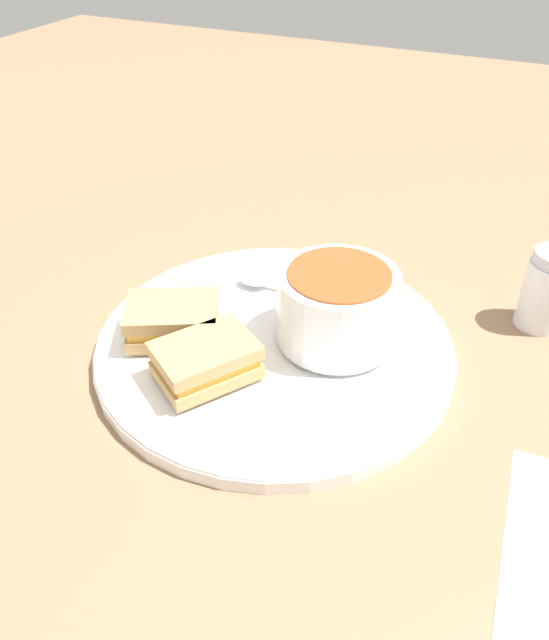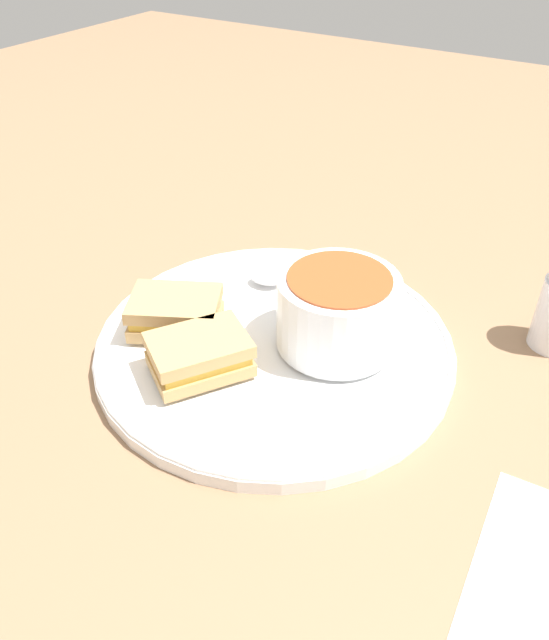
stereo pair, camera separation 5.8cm
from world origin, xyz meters
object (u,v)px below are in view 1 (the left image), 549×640
(sandwich_half_far, at_px, (206,360))
(spoon, at_px, (260,281))
(soup_bowl, at_px, (337,306))
(sandwich_half_near, at_px, (173,320))
(salt_shaker, at_px, (546,290))

(sandwich_half_far, bearing_deg, spoon, -82.20)
(spoon, bearing_deg, soup_bowl, 148.52)
(sandwich_half_far, bearing_deg, soup_bowl, -130.32)
(soup_bowl, xyz_separation_m, sandwich_half_near, (0.14, 0.06, -0.02))
(spoon, height_order, sandwich_half_far, sandwich_half_far)
(sandwich_half_far, bearing_deg, salt_shaker, -138.47)
(spoon, xyz_separation_m, sandwich_half_far, (-0.02, 0.15, 0.01))
(spoon, distance_m, sandwich_half_near, 0.12)
(soup_bowl, height_order, sandwich_half_far, soup_bowl)
(soup_bowl, relative_size, sandwich_half_near, 1.08)
(sandwich_half_near, relative_size, sandwich_half_far, 0.99)
(salt_shaker, bearing_deg, spoon, 15.38)
(sandwich_half_near, bearing_deg, sandwich_half_far, 146.73)
(sandwich_half_far, bearing_deg, sandwich_half_near, -33.27)
(soup_bowl, bearing_deg, spoon, -26.71)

